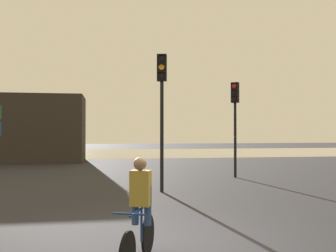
% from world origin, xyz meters
% --- Properties ---
extents(ground_plane, '(120.00, 120.00, 0.00)m').
position_xyz_m(ground_plane, '(0.00, 0.00, 0.00)').
color(ground_plane, '#28282D').
extents(water_strip, '(80.00, 16.00, 0.01)m').
position_xyz_m(water_strip, '(0.00, 29.80, 0.00)').
color(water_strip, '#9E937F').
rests_on(water_strip, ground).
extents(traffic_light_far_right, '(0.40, 0.42, 4.22)m').
position_xyz_m(traffic_light_far_right, '(4.22, 9.29, 2.95)').
color(traffic_light_far_right, black).
rests_on(traffic_light_far_right, ground).
extents(traffic_light_center, '(0.37, 0.38, 4.63)m').
position_xyz_m(traffic_light_center, '(0.42, 5.81, 3.21)').
color(traffic_light_center, black).
rests_on(traffic_light_center, ground).
extents(cyclist, '(0.73, 1.61, 1.62)m').
position_xyz_m(cyclist, '(-0.89, -0.96, 0.82)').
color(cyclist, black).
rests_on(cyclist, ground).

